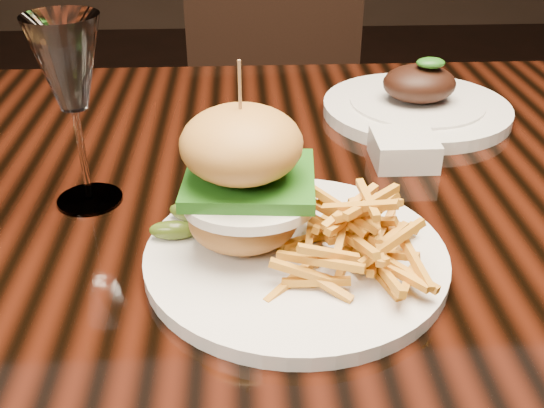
{
  "coord_description": "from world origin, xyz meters",
  "views": [
    {
      "loc": [
        -0.07,
        -0.65,
        1.11
      ],
      "look_at": [
        -0.05,
        -0.14,
        0.81
      ],
      "focal_mm": 42.0,
      "sensor_mm": 36.0,
      "label": 1
    }
  ],
  "objects_px": {
    "wine_glass": "(68,70)",
    "far_dish": "(417,104)",
    "dining_table": "(303,241)",
    "burger_plate": "(290,217)",
    "chair_far": "(279,90)"
  },
  "relations": [
    {
      "from": "dining_table",
      "to": "wine_glass",
      "type": "height_order",
      "value": "wine_glass"
    },
    {
      "from": "burger_plate",
      "to": "chair_far",
      "type": "relative_size",
      "value": 0.31
    },
    {
      "from": "far_dish",
      "to": "burger_plate",
      "type": "bearing_deg",
      "value": -120.75
    },
    {
      "from": "dining_table",
      "to": "burger_plate",
      "type": "bearing_deg",
      "value": -100.83
    },
    {
      "from": "far_dish",
      "to": "chair_far",
      "type": "relative_size",
      "value": 0.29
    },
    {
      "from": "dining_table",
      "to": "far_dish",
      "type": "relative_size",
      "value": 5.87
    },
    {
      "from": "far_dish",
      "to": "wine_glass",
      "type": "bearing_deg",
      "value": -151.82
    },
    {
      "from": "dining_table",
      "to": "burger_plate",
      "type": "height_order",
      "value": "burger_plate"
    },
    {
      "from": "chair_far",
      "to": "burger_plate",
      "type": "bearing_deg",
      "value": -95.89
    },
    {
      "from": "dining_table",
      "to": "wine_glass",
      "type": "bearing_deg",
      "value": -175.24
    },
    {
      "from": "wine_glass",
      "to": "far_dish",
      "type": "distance_m",
      "value": 0.51
    },
    {
      "from": "burger_plate",
      "to": "wine_glass",
      "type": "distance_m",
      "value": 0.27
    },
    {
      "from": "dining_table",
      "to": "burger_plate",
      "type": "distance_m",
      "value": 0.2
    },
    {
      "from": "dining_table",
      "to": "chair_far",
      "type": "relative_size",
      "value": 1.68
    },
    {
      "from": "wine_glass",
      "to": "dining_table",
      "type": "bearing_deg",
      "value": 4.76
    }
  ]
}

